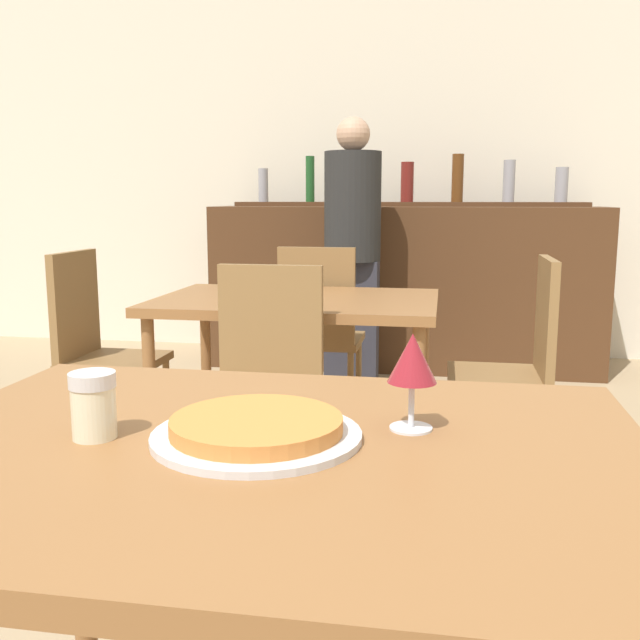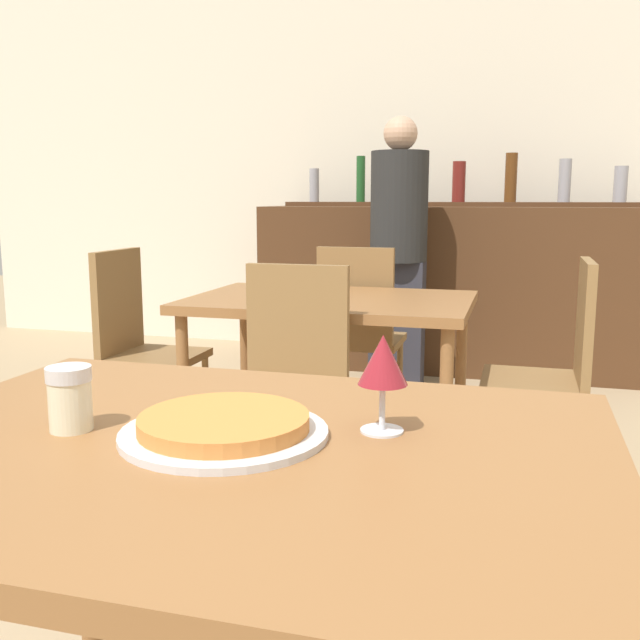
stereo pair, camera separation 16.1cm
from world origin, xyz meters
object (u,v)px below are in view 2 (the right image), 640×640
at_px(chair_far_side_front, 289,380).
at_px(cheese_shaker, 70,398).
at_px(pizza_tray, 224,427).
at_px(chair_far_side_right, 556,361).
at_px(chair_far_side_left, 138,337).
at_px(wine_glass, 383,363).
at_px(chair_far_side_back, 359,326).
at_px(person_standing, 399,244).

distance_m(chair_far_side_front, cheese_shaker, 1.41).
distance_m(chair_far_side_front, pizza_tray, 1.40).
bearing_deg(cheese_shaker, chair_far_side_front, 93.26).
bearing_deg(chair_far_side_right, chair_far_side_left, -90.00).
relative_size(chair_far_side_right, wine_glass, 5.75).
height_order(chair_far_side_back, cheese_shaker, chair_far_side_back).
xyz_separation_m(chair_far_side_front, person_standing, (0.06, 1.91, 0.36)).
xyz_separation_m(chair_far_side_front, pizza_tray, (0.33, -1.33, 0.28)).
bearing_deg(cheese_shaker, pizza_tray, 7.87).
distance_m(pizza_tray, person_standing, 3.26).
relative_size(chair_far_side_front, chair_far_side_right, 1.00).
distance_m(chair_far_side_right, wine_glass, 1.88).
height_order(chair_far_side_back, chair_far_side_right, same).
bearing_deg(chair_far_side_back, chair_far_side_right, 148.59).
xyz_separation_m(chair_far_side_right, wine_glass, (-0.36, -1.81, 0.38)).
distance_m(chair_far_side_front, chair_far_side_left, 1.08).
relative_size(chair_far_side_left, person_standing, 0.56).
xyz_separation_m(chair_far_side_right, person_standing, (-0.86, 1.35, 0.36)).
bearing_deg(wine_glass, chair_far_side_front, 114.48).
bearing_deg(person_standing, chair_far_side_left, -126.16).
distance_m(chair_far_side_right, cheese_shaker, 2.13).
height_order(chair_far_side_front, pizza_tray, chair_far_side_front).
bearing_deg(wine_glass, pizza_tray, -158.47).
bearing_deg(chair_far_side_left, chair_far_side_front, -121.41).
bearing_deg(wine_glass, chair_far_side_right, 78.77).
bearing_deg(chair_far_side_back, wine_glass, 103.42).
bearing_deg(pizza_tray, chair_far_side_right, 72.65).
xyz_separation_m(chair_far_side_back, person_standing, (0.06, 0.79, 0.36)).
bearing_deg(chair_far_side_right, wine_glass, -11.23).
bearing_deg(chair_far_side_left, chair_far_side_right, -90.00).
relative_size(chair_far_side_front, wine_glass, 5.75).
bearing_deg(chair_far_side_left, chair_far_side_back, -58.59).
bearing_deg(wine_glass, chair_far_side_left, 129.51).
distance_m(chair_far_side_left, chair_far_side_right, 1.85).
height_order(chair_far_side_front, chair_far_side_right, same).
bearing_deg(chair_far_side_front, wine_glass, -65.52).
relative_size(chair_far_side_back, person_standing, 0.56).
distance_m(chair_far_side_front, wine_glass, 1.41).
relative_size(chair_far_side_right, pizza_tray, 2.78).
height_order(cheese_shaker, wine_glass, wine_glass).
distance_m(cheese_shaker, person_standing, 3.28).
xyz_separation_m(chair_far_side_back, wine_glass, (0.57, -2.37, 0.38)).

